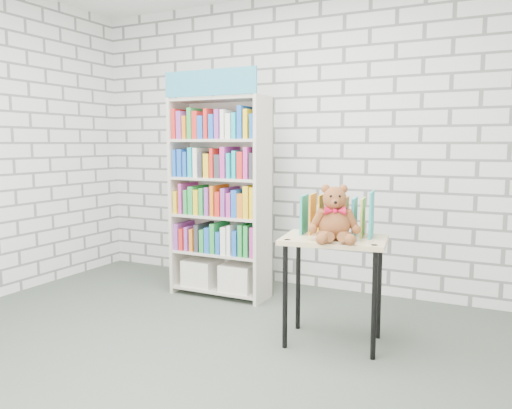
% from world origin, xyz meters
% --- Properties ---
extents(ground, '(4.50, 4.50, 0.00)m').
position_xyz_m(ground, '(0.00, 0.00, 0.00)').
color(ground, '#414B3F').
rests_on(ground, ground).
extents(room_shell, '(4.52, 4.02, 2.81)m').
position_xyz_m(room_shell, '(0.00, 0.00, 1.78)').
color(room_shell, silver).
rests_on(room_shell, ground).
extents(bookshelf, '(0.90, 0.35, 2.02)m').
position_xyz_m(bookshelf, '(-0.47, 1.36, 0.92)').
color(bookshelf, beige).
rests_on(bookshelf, ground).
extents(display_table, '(0.76, 0.57, 0.75)m').
position_xyz_m(display_table, '(0.80, 0.72, 0.65)').
color(display_table, '#CEB77C').
rests_on(display_table, ground).
extents(table_books, '(0.51, 0.28, 0.29)m').
position_xyz_m(table_books, '(0.79, 0.83, 0.90)').
color(table_books, teal).
rests_on(table_books, display_table).
extents(teddy_bear, '(0.35, 0.34, 0.37)m').
position_xyz_m(teddy_bear, '(0.83, 0.61, 0.90)').
color(teddy_bear, brown).
rests_on(teddy_bear, display_table).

